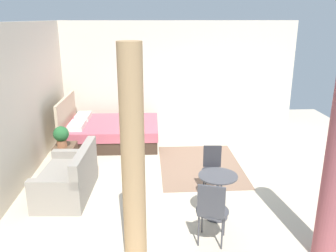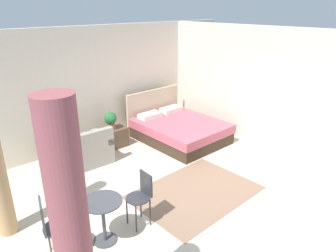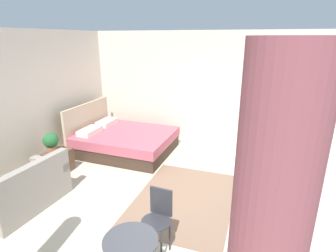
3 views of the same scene
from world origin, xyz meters
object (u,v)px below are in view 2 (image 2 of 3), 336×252
cafe_chair_near_window (52,223)px  potted_plant (110,119)px  cafe_chair_near_couch (142,193)px  bed (178,129)px  couch (78,154)px  balcony_table (103,214)px  nightstand (116,137)px

cafe_chair_near_window → potted_plant: bearing=44.2°
cafe_chair_near_couch → bed: bearing=35.7°
couch → cafe_chair_near_couch: size_ratio=1.63×
balcony_table → cafe_chair_near_window: 0.68m
potted_plant → balcony_table: size_ratio=0.60×
bed → balcony_table: (-3.37, -1.90, 0.20)m
cafe_chair_near_couch → couch: bearing=85.9°
couch → cafe_chair_near_couch: 2.39m
cafe_chair_near_window → cafe_chair_near_couch: bearing=-10.8°
potted_plant → cafe_chair_near_window: 3.51m
potted_plant → cafe_chair_near_couch: size_ratio=0.48×
bed → nightstand: 1.58m
nightstand → balcony_table: size_ratio=0.73×
nightstand → potted_plant: (-0.10, 0.02, 0.47)m
balcony_table → nightstand: bearing=53.1°
bed → couch: (-2.54, 0.43, 0.01)m
potted_plant → cafe_chair_near_window: size_ratio=0.46×
balcony_table → couch: bearing=70.4°
balcony_table → cafe_chair_near_couch: (0.66, -0.05, 0.06)m
potted_plant → balcony_table: potted_plant is taller
nightstand → couch: bearing=-165.4°
bed → cafe_chair_near_window: bearing=-157.1°
nightstand → balcony_table: (-1.97, -2.63, 0.24)m
bed → balcony_table: 3.87m
bed → cafe_chair_near_window: size_ratio=2.43×
nightstand → potted_plant: bearing=166.5°
bed → potted_plant: bed is taller
bed → cafe_chair_near_couch: bearing=-144.3°
potted_plant → cafe_chair_near_window: cafe_chair_near_window is taller
couch → potted_plant: potted_plant is taller
couch → potted_plant: size_ratio=3.38×
bed → nightstand: size_ratio=4.35×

